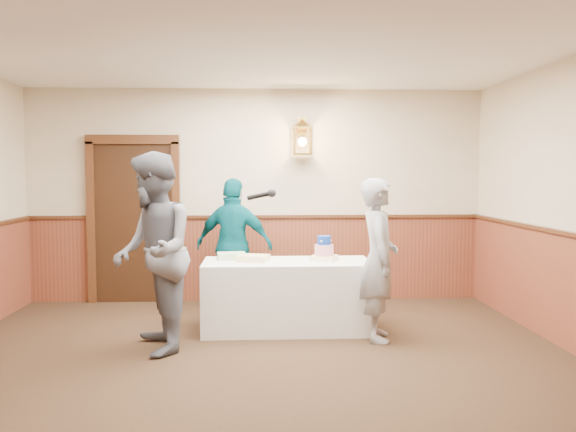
# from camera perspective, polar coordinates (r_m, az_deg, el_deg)

# --- Properties ---
(ground) EXTENTS (7.00, 7.00, 0.00)m
(ground) POSITION_cam_1_polar(r_m,az_deg,el_deg) (4.90, -3.04, -16.21)
(ground) COLOR #301F12
(ground) RESTS_ON ground
(room_shell) EXTENTS (6.02, 7.02, 2.81)m
(room_shell) POSITION_cam_1_polar(r_m,az_deg,el_deg) (5.05, -3.70, 2.07)
(room_shell) COLOR #BFB08F
(room_shell) RESTS_ON ground
(display_table) EXTENTS (1.80, 0.80, 0.75)m
(display_table) POSITION_cam_1_polar(r_m,az_deg,el_deg) (6.63, -0.09, -7.44)
(display_table) COLOR white
(display_table) RESTS_ON ground
(tiered_cake) EXTENTS (0.33, 0.33, 0.27)m
(tiered_cake) POSITION_cam_1_polar(r_m,az_deg,el_deg) (6.62, 3.39, -3.26)
(tiered_cake) COLOR #FFF0C3
(tiered_cake) RESTS_ON display_table
(sheet_cake_yellow) EXTENTS (0.38, 0.33, 0.07)m
(sheet_cake_yellow) POSITION_cam_1_polar(r_m,az_deg,el_deg) (6.55, -3.31, -3.96)
(sheet_cake_yellow) COLOR #FFF398
(sheet_cake_yellow) RESTS_ON display_table
(sheet_cake_green) EXTENTS (0.33, 0.28, 0.07)m
(sheet_cake_green) POSITION_cam_1_polar(r_m,az_deg,el_deg) (6.72, -5.30, -3.75)
(sheet_cake_green) COLOR #9FC98E
(sheet_cake_green) RESTS_ON display_table
(interviewer) EXTENTS (1.63, 1.08, 1.90)m
(interviewer) POSITION_cam_1_polar(r_m,az_deg,el_deg) (5.86, -12.52, -3.36)
(interviewer) COLOR slate
(interviewer) RESTS_ON ground
(baker) EXTENTS (0.45, 0.64, 1.65)m
(baker) POSITION_cam_1_polar(r_m,az_deg,el_deg) (6.24, 8.46, -4.04)
(baker) COLOR gray
(baker) RESTS_ON ground
(assistant_p) EXTENTS (1.03, 0.66, 1.63)m
(assistant_p) POSITION_cam_1_polar(r_m,az_deg,el_deg) (7.42, -5.06, -2.77)
(assistant_p) COLOR #075561
(assistant_p) RESTS_ON ground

